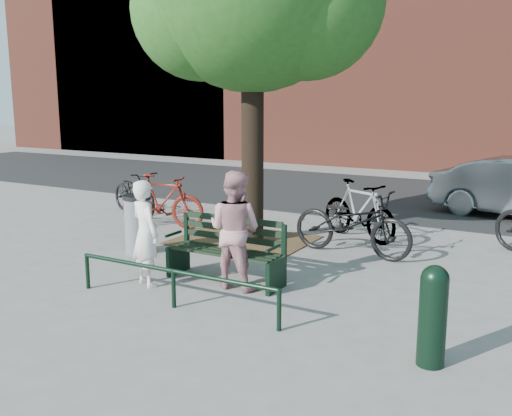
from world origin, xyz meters
The scene contains 13 objects.
ground centered at (0.00, 0.00, 0.00)m, with size 90.00×90.00×0.00m, color gray.
dirt_pit centered at (-1.00, 2.20, 0.01)m, with size 2.40×2.00×0.02m, color brown.
road centered at (0.00, 8.50, 0.01)m, with size 40.00×7.00×0.01m, color black.
park_bench centered at (0.00, 0.08, 0.48)m, with size 1.74×0.54×0.97m.
guard_railing centered at (0.00, -1.20, 0.40)m, with size 3.06×0.06×0.51m.
person_left centered at (-0.89, -0.67, 0.75)m, with size 0.55×0.36×1.51m, color white.
person_right centered at (0.25, -0.12, 0.82)m, with size 0.80×0.62×1.65m, color #C2858A.
bollard centered at (3.20, -1.21, 0.55)m, with size 0.28×0.28×1.03m.
litter_bin centered at (-2.14, 0.60, 0.51)m, with size 0.49×0.49×1.00m.
bicycle_a centered at (-4.47, 3.15, 0.49)m, with size 0.66×1.88×0.99m, color black.
bicycle_b centered at (-3.02, 2.35, 0.55)m, with size 0.52×1.83×1.10m, color #5E130D.
bicycle_c centered at (1.09, 2.28, 0.56)m, with size 0.74×2.12×1.12m, color black.
bicycle_d centered at (0.81, 3.39, 0.56)m, with size 0.52×1.85×1.11m, color gray.
Camera 1 is at (4.30, -6.67, 2.62)m, focal length 40.00 mm.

